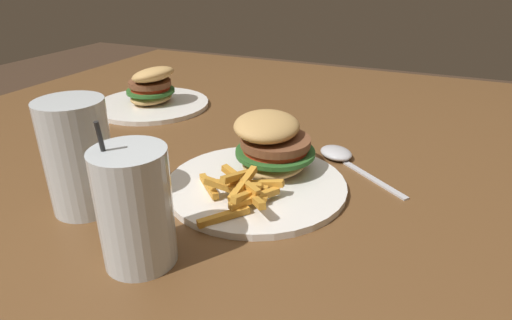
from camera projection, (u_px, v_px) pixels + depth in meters
dining_table at (191, 221)px, 0.76m from camera, size 1.59×1.27×0.73m
meal_plate_near at (265, 161)px, 0.64m from camera, size 0.27×0.27×0.10m
beer_glass at (79, 160)px, 0.56m from camera, size 0.09×0.09×0.15m
juice_glass at (135, 211)px, 0.46m from camera, size 0.08×0.08×0.17m
spoon at (339, 155)px, 0.72m from camera, size 0.14×0.17×0.02m
meal_plate_far at (152, 95)px, 0.97m from camera, size 0.26×0.26×0.10m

